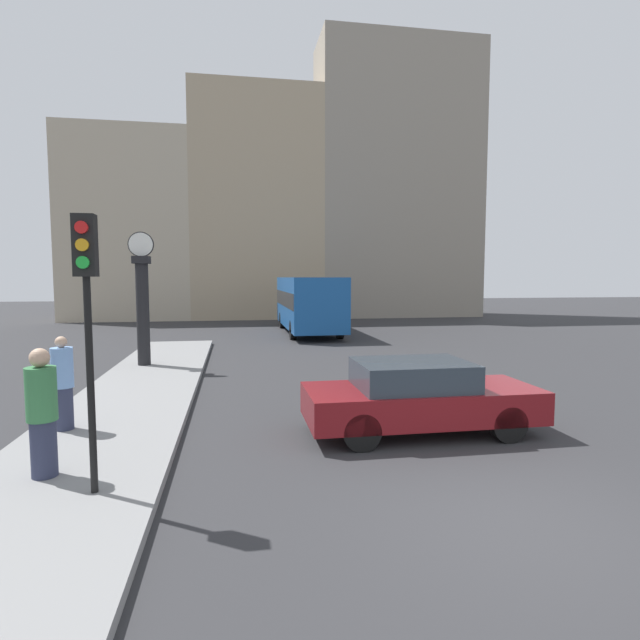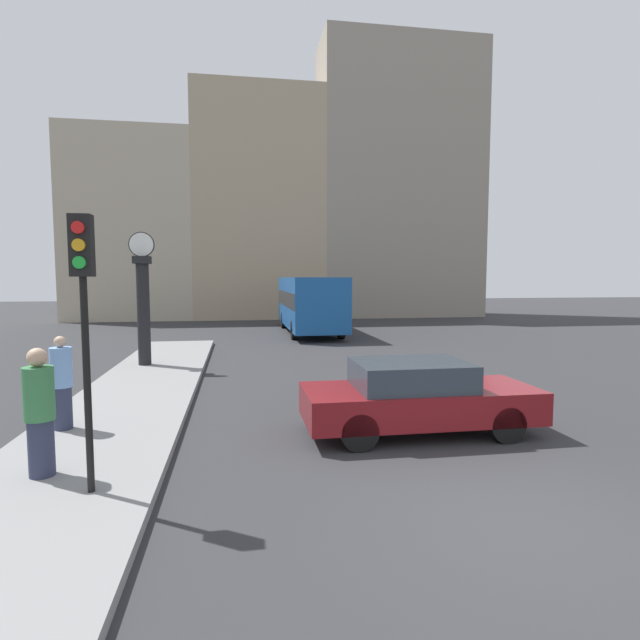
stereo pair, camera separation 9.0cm
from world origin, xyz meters
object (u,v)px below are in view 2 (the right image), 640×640
object	(u,v)px
street_clock	(143,303)
pedestrian_blue_stripe	(62,383)
sedan_car	(417,397)
traffic_light_near	(83,295)
pedestrian_green_hoodie	(40,413)
bus_distant	(310,301)

from	to	relation	value
street_clock	pedestrian_blue_stripe	distance (m)	6.83
sedan_car	traffic_light_near	size ratio (longest dim) A/B	1.22
pedestrian_green_hoodie	sedan_car	bearing A→B (deg)	13.46
sedan_car	bus_distant	size ratio (longest dim) A/B	0.49
bus_distant	pedestrian_green_hoodie	size ratio (longest dim) A/B	4.88
sedan_car	pedestrian_blue_stripe	size ratio (longest dim) A/B	2.53
pedestrian_green_hoodie	street_clock	bearing A→B (deg)	91.38
traffic_light_near	pedestrian_green_hoodie	world-z (taller)	traffic_light_near
bus_distant	pedestrian_blue_stripe	xyz separation A→B (m)	(-6.82, -16.18, -0.66)
sedan_car	traffic_light_near	bearing A→B (deg)	-157.87
bus_distant	pedestrian_blue_stripe	size ratio (longest dim) A/B	5.14
traffic_light_near	pedestrian_green_hoodie	bearing A→B (deg)	140.92
street_clock	pedestrian_green_hoodie	bearing A→B (deg)	-88.62
bus_distant	pedestrian_green_hoodie	bearing A→B (deg)	-109.09
pedestrian_blue_stripe	street_clock	bearing A→B (deg)	88.05
street_clock	pedestrian_green_hoodie	world-z (taller)	street_clock
traffic_light_near	pedestrian_blue_stripe	distance (m)	3.58
pedestrian_blue_stripe	sedan_car	bearing A→B (deg)	-7.22
sedan_car	pedestrian_green_hoodie	distance (m)	6.12
bus_distant	pedestrian_green_hoodie	xyz separation A→B (m)	(-6.37, -18.41, -0.61)
traffic_light_near	street_clock	world-z (taller)	street_clock
pedestrian_green_hoodie	pedestrian_blue_stripe	bearing A→B (deg)	101.28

